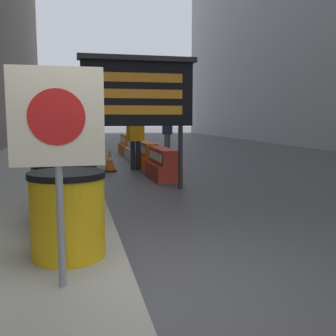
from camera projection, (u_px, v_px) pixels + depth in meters
The scene contains 14 objects.
ground_plane at pixel (136, 297), 3.38m from camera, with size 120.00×120.00×0.00m, color #474749.
barrel_drum_foreground at pixel (68, 214), 3.85m from camera, with size 0.75×0.75×0.85m.
barrel_drum_middle at pixel (65, 197), 4.70m from camera, with size 0.75×0.75×0.85m.
barrel_drum_back at pixel (58, 185), 5.52m from camera, with size 0.75×0.75×0.85m.
warning_sign at pixel (57, 133), 3.04m from camera, with size 0.72×0.08×1.76m.
message_board at pixel (138, 93), 8.06m from camera, with size 2.41×0.36×2.76m.
jersey_barrier_red_striped at pixel (162, 165), 9.95m from camera, with size 0.60×1.78×0.76m.
jersey_barrier_orange_far at pixel (147, 157), 12.04m from camera, with size 0.59×1.75×0.78m.
jersey_barrier_white at pixel (136, 150), 14.22m from camera, with size 0.57×2.01×0.81m.
jersey_barrier_orange_near at pixel (127, 146), 16.55m from camera, with size 0.56×1.90×0.81m.
traffic_cone_near at pixel (110, 161), 11.19m from camera, with size 0.36×0.36×0.64m.
traffic_light_near_curb at pixel (98, 92), 21.09m from camera, with size 0.28×0.45×4.01m.
pedestrian_worker at pixel (135, 135), 11.46m from camera, with size 0.51×0.37×1.76m.
pedestrian_passerby at pixel (167, 131), 17.66m from camera, with size 0.49×0.41×1.61m.
Camera 1 is at (-0.47, -3.19, 1.54)m, focal length 42.00 mm.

